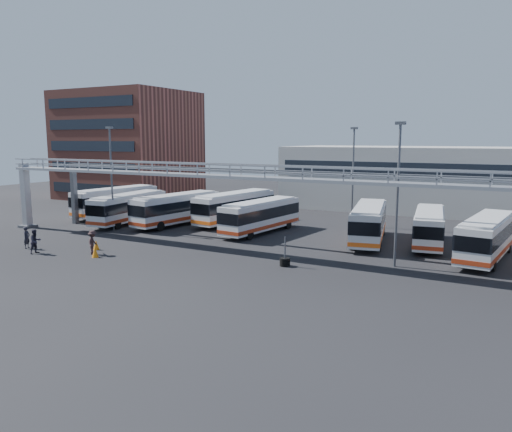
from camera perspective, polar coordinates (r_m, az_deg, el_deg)
The scene contains 21 objects.
ground at distance 35.68m, azimuth -6.43°, elevation -5.91°, with size 140.00×140.00×0.00m, color black.
gantry at distance 39.61m, azimuth -1.70°, elevation 3.71°, with size 51.40×5.15×7.10m.
apartment_building at distance 79.32m, azimuth -14.37°, elevation 7.82°, with size 18.00×15.00×16.00m, color brown.
warehouse at distance 66.87m, azimuth 21.76°, elevation 3.89°, with size 42.00×14.00×8.00m, color #9E9E99.
light_pole_left at distance 51.08m, azimuth -16.20°, elevation 4.77°, with size 0.70×0.35×10.21m.
light_pole_mid at distance 36.23m, azimuth 15.90°, elevation 3.24°, with size 0.70×0.35×10.21m.
light_pole_back at distance 52.76m, azimuth 11.03°, elevation 5.07°, with size 0.70×0.35×10.21m.
bus_0 at distance 60.73m, azimuth -15.73°, elevation 1.71°, with size 3.58×11.24×3.36m.
bus_1 at distance 55.14m, azimuth -14.33°, elevation 0.99°, with size 3.44×10.79×3.22m.
bus_2 at distance 53.01m, azimuth -9.04°, elevation 0.91°, with size 3.94×11.13×3.31m.
bus_3 at distance 53.43m, azimuth -2.41°, elevation 1.11°, with size 4.03×11.35×3.37m.
bus_4 at distance 48.03m, azimuth 0.54°, elevation 0.10°, with size 3.58×10.62×3.16m.
bus_6 at distance 44.86m, azimuth 12.77°, elevation -0.65°, with size 4.71×11.14×3.30m.
bus_7 at distance 44.93m, azimuth 19.18°, elevation -1.09°, with size 3.80×10.24×3.04m.
bus_8 at distance 41.29m, azimuth 24.89°, elevation -2.11°, with size 3.61×10.90×3.25m.
pedestrian_a at distance 45.64m, azimuth -24.73°, elevation -2.25°, with size 0.67×0.44×1.83m, color black.
pedestrian_b at distance 43.36m, azimuth -23.90°, elevation -2.66°, with size 0.94×0.74×1.94m, color #24202D.
pedestrian_c at distance 41.39m, azimuth -18.16°, elevation -2.89°, with size 1.23×0.71×1.91m, color #322121.
cone_left at distance 43.08m, azimuth -17.80°, elevation -3.18°, with size 0.50×0.50×0.79m, color orange.
cone_right at distance 40.41m, azimuth -17.91°, elevation -3.95°, with size 0.51×0.51×0.80m, color orange.
tire_stack at distance 35.94m, azimuth 3.32°, elevation -5.16°, with size 0.75×0.75×2.14m.
Camera 1 is at (19.88, -28.21, 9.06)m, focal length 35.00 mm.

